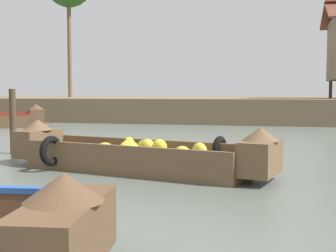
# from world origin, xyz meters

# --- Properties ---
(ground_plane) EXTENTS (300.00, 300.00, 0.00)m
(ground_plane) POSITION_xyz_m (0.00, 10.00, 0.00)
(ground_plane) COLOR #596056
(riverbank_strip) EXTENTS (160.00, 20.00, 1.06)m
(riverbank_strip) POSITION_xyz_m (0.00, 25.93, 0.53)
(riverbank_strip) COLOR #756047
(riverbank_strip) RESTS_ON ground
(banana_boat) EXTENTS (4.87, 2.03, 0.83)m
(banana_boat) POSITION_xyz_m (1.10, 4.86, 0.29)
(banana_boat) COLOR brown
(banana_boat) RESTS_ON ground
(mooring_post) EXTENTS (0.14, 0.14, 1.42)m
(mooring_post) POSITION_xyz_m (-2.17, 6.38, 0.71)
(mooring_post) COLOR #423323
(mooring_post) RESTS_ON ground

